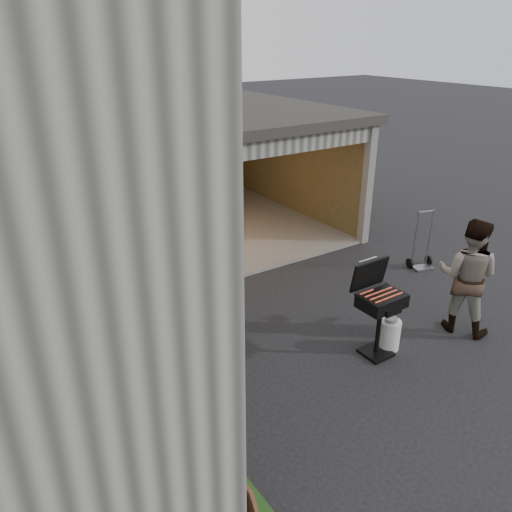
% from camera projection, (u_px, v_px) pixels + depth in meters
% --- Properties ---
extents(ground, '(80.00, 80.00, 0.00)m').
position_uv_depth(ground, '(340.00, 382.00, 6.98)').
color(ground, black).
rests_on(ground, ground).
extents(groundcover_strip, '(0.50, 8.00, 0.06)m').
position_uv_depth(groundcover_strip, '(242.00, 509.00, 5.08)').
color(groundcover_strip, '#193814').
rests_on(groundcover_strip, ground).
extents(garage, '(6.80, 6.30, 2.90)m').
position_uv_depth(garage, '(175.00, 153.00, 11.77)').
color(garage, '#605E59').
rests_on(garage, ground).
extents(minivan, '(2.55, 4.43, 1.16)m').
position_uv_depth(minivan, '(129.00, 213.00, 11.77)').
color(minivan, black).
rests_on(minivan, ground).
extents(woman, '(0.54, 0.70, 1.71)m').
position_uv_depth(woman, '(134.00, 305.00, 7.23)').
color(woman, silver).
rests_on(woman, ground).
extents(man, '(1.04, 1.14, 1.91)m').
position_uv_depth(man, '(467.00, 276.00, 7.86)').
color(man, '#4B281D').
rests_on(man, ground).
extents(bbq_grill, '(0.66, 0.58, 1.46)m').
position_uv_depth(bbq_grill, '(380.00, 303.00, 7.26)').
color(bbq_grill, black).
rests_on(bbq_grill, ground).
extents(propane_tank, '(0.42, 0.42, 0.48)m').
position_uv_depth(propane_tank, '(389.00, 335.00, 7.63)').
color(propane_tank, white).
rests_on(propane_tank, ground).
extents(plywood_panel, '(0.21, 0.77, 0.85)m').
position_uv_depth(plywood_panel, '(238.00, 491.00, 4.81)').
color(plywood_panel, '#542D1C').
rests_on(plywood_panel, ground).
extents(hand_truck, '(0.54, 0.47, 1.23)m').
position_uv_depth(hand_truck, '(421.00, 257.00, 10.29)').
color(hand_truck, slate).
rests_on(hand_truck, ground).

